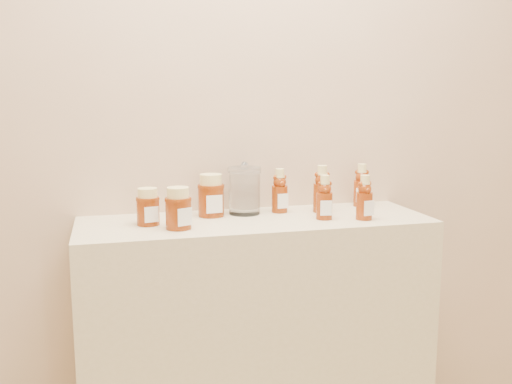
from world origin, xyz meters
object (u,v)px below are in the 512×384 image
object	(u,v)px
bear_bottle_back_left	(280,188)
bear_bottle_front_left	(325,194)
honey_jar_left	(148,207)
display_table	(256,343)
glass_canister	(244,189)

from	to	relation	value
bear_bottle_back_left	bear_bottle_front_left	world-z (taller)	bear_bottle_back_left
bear_bottle_back_left	honey_jar_left	distance (m)	0.48
display_table	bear_bottle_back_left	xyz separation A→B (m)	(0.11, 0.10, 0.54)
display_table	honey_jar_left	distance (m)	0.63
display_table	honey_jar_left	xyz separation A→B (m)	(-0.36, 0.01, 0.51)
display_table	bear_bottle_front_left	world-z (taller)	bear_bottle_front_left
bear_bottle_front_left	glass_canister	bearing A→B (deg)	156.25
bear_bottle_back_left	glass_canister	distance (m)	0.13
honey_jar_left	glass_canister	bearing A→B (deg)	2.43
honey_jar_left	bear_bottle_back_left	bearing A→B (deg)	-2.12
glass_canister	bear_bottle_front_left	bearing A→B (deg)	-32.63
honey_jar_left	glass_canister	xyz separation A→B (m)	(0.35, 0.09, 0.03)
display_table	honey_jar_left	world-z (taller)	honey_jar_left
bear_bottle_back_left	honey_jar_left	world-z (taller)	bear_bottle_back_left
display_table	bear_bottle_back_left	distance (m)	0.56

